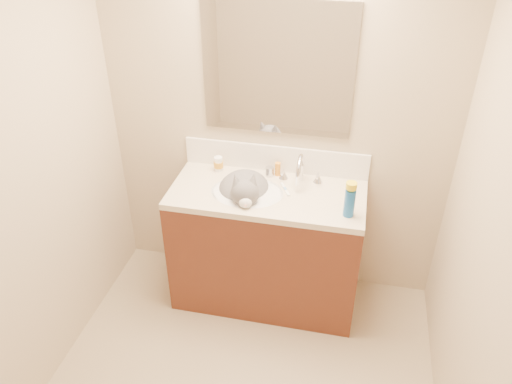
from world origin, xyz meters
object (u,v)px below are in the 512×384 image
at_px(silver_jar, 270,172).
at_px(basin, 247,201).
at_px(pill_bottle, 218,164).
at_px(amber_bottle, 278,169).
at_px(vanity_cabinet, 266,249).
at_px(faucet, 300,172).
at_px(cat, 244,192).
at_px(spray_can, 349,203).

bearing_deg(silver_jar, basin, -113.86).
bearing_deg(pill_bottle, basin, -41.75).
height_order(basin, amber_bottle, amber_bottle).
distance_m(vanity_cabinet, faucet, 0.58).
relative_size(basin, cat, 0.92).
relative_size(vanity_cabinet, basin, 2.67).
bearing_deg(spray_can, basin, 169.24).
relative_size(basin, spray_can, 2.69).
bearing_deg(vanity_cabinet, cat, -178.59).
bearing_deg(pill_bottle, faucet, -5.18).
bearing_deg(pill_bottle, vanity_cabinet, -27.21).
bearing_deg(cat, silver_jar, 42.30).
relative_size(vanity_cabinet, silver_jar, 19.47).
bearing_deg(pill_bottle, silver_jar, 0.72).
xyz_separation_m(basin, cat, (-0.02, 0.03, 0.05)).
bearing_deg(amber_bottle, faucet, -25.34).
xyz_separation_m(faucet, pill_bottle, (-0.54, 0.05, -0.04)).
distance_m(cat, silver_jar, 0.23).
bearing_deg(basin, amber_bottle, 58.61).
bearing_deg(amber_bottle, silver_jar, -158.34).
bearing_deg(basin, spray_can, -10.76).
xyz_separation_m(basin, faucet, (0.30, 0.17, 0.16)).
bearing_deg(silver_jar, amber_bottle, 21.66).
xyz_separation_m(vanity_cabinet, amber_bottle, (0.03, 0.21, 0.49)).
height_order(amber_bottle, spray_can, spray_can).
bearing_deg(silver_jar, cat, -121.96).
height_order(faucet, spray_can, faucet).
bearing_deg(basin, faucet, 29.12).
distance_m(amber_bottle, spray_can, 0.59).
bearing_deg(basin, pill_bottle, 138.25).
bearing_deg(faucet, pill_bottle, 174.82).
distance_m(faucet, cat, 0.37).
height_order(cat, silver_jar, cat).
bearing_deg(amber_bottle, basin, -121.39).
distance_m(basin, pill_bottle, 0.35).
distance_m(faucet, amber_bottle, 0.17).
relative_size(vanity_cabinet, faucet, 4.29).
xyz_separation_m(vanity_cabinet, pill_bottle, (-0.36, 0.19, 0.50)).
relative_size(vanity_cabinet, pill_bottle, 12.19).
distance_m(vanity_cabinet, silver_jar, 0.52).
xyz_separation_m(amber_bottle, spray_can, (0.47, -0.36, 0.04)).
bearing_deg(amber_bottle, pill_bottle, -176.52).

